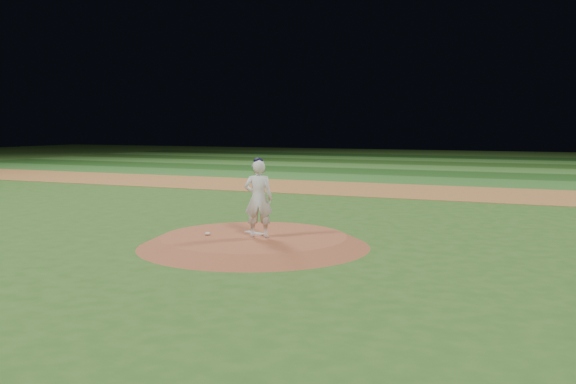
{
  "coord_description": "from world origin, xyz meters",
  "views": [
    {
      "loc": [
        6.81,
        -13.41,
        2.87
      ],
      "look_at": [
        0.0,
        2.0,
        1.1
      ],
      "focal_mm": 40.0,
      "sensor_mm": 36.0,
      "label": 1
    }
  ],
  "objects": [
    {
      "name": "pitchers_mound",
      "position": [
        0.0,
        0.0,
        0.12
      ],
      "size": [
        5.5,
        5.5,
        0.25
      ],
      "primitive_type": "cone",
      "color": "brown",
      "rests_on": "ground"
    },
    {
      "name": "infield_dirt_band",
      "position": [
        0.0,
        14.0,
        0.01
      ],
      "size": [
        70.0,
        6.0,
        0.02
      ],
      "primitive_type": "cube",
      "color": "#9E6431",
      "rests_on": "ground"
    },
    {
      "name": "outfield_stripe_3",
      "position": [
        0.0,
        34.5,
        0.01
      ],
      "size": [
        70.0,
        5.0,
        0.02
      ],
      "primitive_type": "cube",
      "color": "#204817",
      "rests_on": "ground"
    },
    {
      "name": "outfield_stripe_4",
      "position": [
        0.0,
        39.5,
        0.01
      ],
      "size": [
        70.0,
        5.0,
        0.02
      ],
      "primitive_type": "cube",
      "color": "#39772B",
      "rests_on": "ground"
    },
    {
      "name": "pitcher_on_mound",
      "position": [
        0.19,
        -0.14,
        1.17
      ],
      "size": [
        0.77,
        0.63,
        1.87
      ],
      "color": "silver",
      "rests_on": "pitchers_mound"
    },
    {
      "name": "ground",
      "position": [
        0.0,
        0.0,
        0.0
      ],
      "size": [
        120.0,
        120.0,
        0.0
      ],
      "primitive_type": "plane",
      "color": "#2C571C",
      "rests_on": "ground"
    },
    {
      "name": "outfield_stripe_1",
      "position": [
        0.0,
        24.5,
        0.01
      ],
      "size": [
        70.0,
        5.0,
        0.02
      ],
      "primitive_type": "cube",
      "color": "#1A4516",
      "rests_on": "ground"
    },
    {
      "name": "pitching_rubber",
      "position": [
        -0.1,
        0.25,
        0.27
      ],
      "size": [
        0.64,
        0.38,
        0.03
      ],
      "primitive_type": "cube",
      "rotation": [
        0.0,
        0.0,
        -0.39
      ],
      "color": "white",
      "rests_on": "pitchers_mound"
    },
    {
      "name": "outfield_stripe_5",
      "position": [
        0.0,
        44.5,
        0.01
      ],
      "size": [
        70.0,
        5.0,
        0.02
      ],
      "primitive_type": "cube",
      "color": "#173F14",
      "rests_on": "ground"
    },
    {
      "name": "rosin_bag",
      "position": [
        -1.04,
        -0.39,
        0.29
      ],
      "size": [
        0.14,
        0.14,
        0.07
      ],
      "primitive_type": "ellipsoid",
      "color": "beige",
      "rests_on": "pitchers_mound"
    },
    {
      "name": "outfield_stripe_2",
      "position": [
        0.0,
        29.5,
        0.01
      ],
      "size": [
        70.0,
        5.0,
        0.02
      ],
      "primitive_type": "cube",
      "color": "#377229",
      "rests_on": "ground"
    },
    {
      "name": "outfield_stripe_0",
      "position": [
        0.0,
        19.5,
        0.01
      ],
      "size": [
        70.0,
        5.0,
        0.02
      ],
      "primitive_type": "cube",
      "color": "#2B6424",
      "rests_on": "ground"
    }
  ]
}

